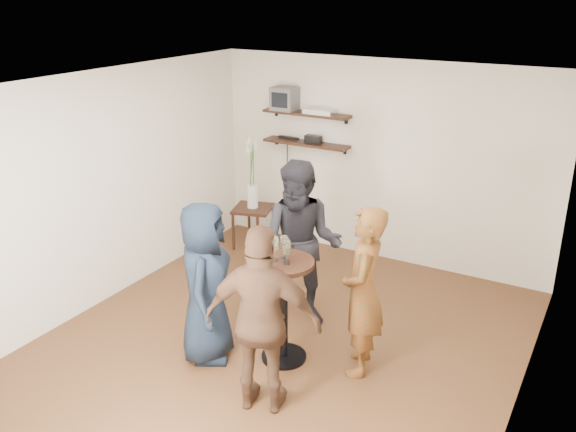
% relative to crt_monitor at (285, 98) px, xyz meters
% --- Properties ---
extents(room, '(4.58, 5.08, 2.68)m').
position_rel_crt_monitor_xyz_m(room, '(1.32, -2.38, -0.72)').
color(room, '#452516').
rests_on(room, ground).
extents(shelf_upper, '(1.20, 0.25, 0.04)m').
position_rel_crt_monitor_xyz_m(shelf_upper, '(0.32, 0.00, -0.17)').
color(shelf_upper, black).
rests_on(shelf_upper, room).
extents(shelf_lower, '(1.20, 0.25, 0.04)m').
position_rel_crt_monitor_xyz_m(shelf_lower, '(0.32, 0.00, -0.57)').
color(shelf_lower, black).
rests_on(shelf_lower, room).
extents(crt_monitor, '(0.32, 0.30, 0.30)m').
position_rel_crt_monitor_xyz_m(crt_monitor, '(0.00, 0.00, 0.00)').
color(crt_monitor, '#59595B').
rests_on(crt_monitor, shelf_upper).
extents(dvd_deck, '(0.40, 0.24, 0.06)m').
position_rel_crt_monitor_xyz_m(dvd_deck, '(0.52, 0.00, -0.12)').
color(dvd_deck, silver).
rests_on(dvd_deck, shelf_upper).
extents(radio, '(0.22, 0.10, 0.10)m').
position_rel_crt_monitor_xyz_m(radio, '(0.42, 0.00, -0.50)').
color(radio, black).
rests_on(radio, shelf_lower).
extents(power_strip, '(0.30, 0.05, 0.03)m').
position_rel_crt_monitor_xyz_m(power_strip, '(0.02, 0.05, -0.54)').
color(power_strip, black).
rests_on(power_strip, shelf_lower).
extents(side_table, '(0.62, 0.62, 0.59)m').
position_rel_crt_monitor_xyz_m(side_table, '(-0.24, -0.47, -1.52)').
color(side_table, black).
rests_on(side_table, room).
extents(vase_lilies, '(0.20, 0.20, 1.02)m').
position_rel_crt_monitor_xyz_m(vase_lilies, '(-0.24, -0.47, -1.10)').
color(vase_lilies, white).
rests_on(vase_lilies, side_table).
extents(drinks_table, '(0.57, 0.57, 1.05)m').
position_rel_crt_monitor_xyz_m(drinks_table, '(1.47, -2.59, -1.35)').
color(drinks_table, black).
rests_on(drinks_table, room).
extents(wine_glass_fl, '(0.07, 0.07, 0.22)m').
position_rel_crt_monitor_xyz_m(wine_glass_fl, '(1.40, -2.62, -0.82)').
color(wine_glass_fl, silver).
rests_on(wine_glass_fl, drinks_table).
extents(wine_glass_fr, '(0.07, 0.07, 0.21)m').
position_rel_crt_monitor_xyz_m(wine_glass_fr, '(1.53, -2.63, -0.83)').
color(wine_glass_fr, silver).
rests_on(wine_glass_fr, drinks_table).
extents(wine_glass_bl, '(0.07, 0.07, 0.21)m').
position_rel_crt_monitor_xyz_m(wine_glass_bl, '(1.44, -2.52, -0.83)').
color(wine_glass_bl, silver).
rests_on(wine_glass_bl, drinks_table).
extents(wine_glass_br, '(0.07, 0.07, 0.21)m').
position_rel_crt_monitor_xyz_m(wine_glass_br, '(1.49, -2.57, -0.83)').
color(wine_glass_br, silver).
rests_on(wine_glass_br, drinks_table).
extents(person_plaid, '(0.54, 0.68, 1.63)m').
position_rel_crt_monitor_xyz_m(person_plaid, '(2.18, -2.37, -1.20)').
color(person_plaid, '#B52514').
rests_on(person_plaid, room).
extents(person_dark, '(1.02, 0.89, 1.79)m').
position_rel_crt_monitor_xyz_m(person_dark, '(1.27, -1.87, -1.12)').
color(person_dark, black).
rests_on(person_dark, room).
extents(person_navy, '(0.79, 0.92, 1.59)m').
position_rel_crt_monitor_xyz_m(person_navy, '(0.80, -2.91, -1.22)').
color(person_navy, black).
rests_on(person_navy, room).
extents(person_brown, '(1.06, 0.67, 1.67)m').
position_rel_crt_monitor_xyz_m(person_brown, '(1.68, -3.30, -1.18)').
color(person_brown, '#4D3221').
rests_on(person_brown, room).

